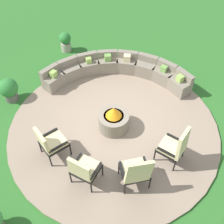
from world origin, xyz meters
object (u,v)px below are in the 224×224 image
Objects in this scene: lounge_chair_back_left at (136,171)px; potted_plant_1 at (9,89)px; lounge_chair_back_right at (175,146)px; lounge_chair_front_left at (50,142)px; fire_pit at (114,120)px; potted_plant_0 at (65,41)px; lounge_chair_front_right at (84,169)px; curved_stone_bench at (117,71)px.

lounge_chair_back_left is 4.55m from potted_plant_1.
lounge_chair_back_left is at bearing 159.19° from lounge_chair_back_right.
lounge_chair_back_left is 1.16m from lounge_chair_back_right.
lounge_chair_back_right reaches higher than lounge_chair_front_left.
lounge_chair_back_right reaches higher than fire_pit.
fire_pit is 4.03m from potted_plant_0.
fire_pit is 0.79× the size of lounge_chair_front_right.
lounge_chair_back_right is at bearing -38.78° from potted_plant_1.
lounge_chair_front_left is 2.56m from potted_plant_1.
potted_plant_1 is (-3.90, 3.13, -0.23)m from lounge_chair_back_right.
lounge_chair_front_left is at bearing -65.64° from potted_plant_1.
lounge_chair_back_right reaches higher than lounge_chair_back_left.
potted_plant_1 is (-2.82, 3.56, -0.22)m from lounge_chair_back_left.
potted_plant_1 is at bearing 98.69° from lounge_chair_back_right.
potted_plant_1 is at bearing -176.42° from curved_stone_bench.
lounge_chair_back_left is 0.98× the size of lounge_chair_back_right.
lounge_chair_front_right is 3.67m from potted_plant_1.
lounge_chair_back_left is at bearing -97.34° from curved_stone_bench.
fire_pit is 1.78m from lounge_chair_front_right.
lounge_chair_front_right is 1.15m from lounge_chair_back_left.
lounge_chair_front_right is 0.90× the size of lounge_chair_back_right.
potted_plant_0 is 0.96× the size of potted_plant_1.
lounge_chair_back_right is 5.66m from potted_plant_0.
curved_stone_bench is at bearing 73.98° from fire_pit.
lounge_chair_back_right reaches higher than potted_plant_1.
curved_stone_bench is 3.90× the size of lounge_chair_back_left.
lounge_chair_back_right is at bearing 21.39° from lounge_chair_back_left.
fire_pit reaches higher than curved_stone_bench.
lounge_chair_back_right reaches higher than curved_stone_bench.
lounge_chair_back_right is (2.18, 0.10, 0.03)m from lounge_chair_front_right.
lounge_chair_front_left reaches higher than potted_plant_1.
fire_pit is at bearing -77.91° from potted_plant_0.
curved_stone_bench is 3.84× the size of lounge_chair_back_right.
curved_stone_bench is 5.87× the size of potted_plant_1.
lounge_chair_back_left is at bearing -51.58° from potted_plant_1.
potted_plant_1 reaches higher than potted_plant_0.
lounge_chair_back_right is (0.59, -3.34, 0.29)m from curved_stone_bench.
lounge_chair_back_left reaches higher than potted_plant_0.
curved_stone_bench is at bearing 82.33° from lounge_chair_back_left.
curved_stone_bench is at bearing 113.70° from lounge_chair_front_left.
lounge_chair_back_left is 1.50× the size of potted_plant_1.
lounge_chair_front_right is 1.38× the size of potted_plant_1.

